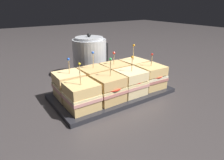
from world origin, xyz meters
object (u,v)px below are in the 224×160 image
object	(u,v)px
sandwich_front_far_right	(151,77)
sandwich_back_far_right	(134,70)
sandwich_front_center_right	(131,82)
sandwich_front_center_left	(108,88)
sandwich_front_far_left	(82,96)
sandwich_back_far_left	(69,85)
sandwich_back_center_right	(115,74)
kettle_steel	(90,58)
serving_platter	(112,93)
sandwich_back_center_left	(94,79)

from	to	relation	value
sandwich_front_far_right	sandwich_back_far_right	size ratio (longest dim) A/B	0.89
sandwich_front_far_right	sandwich_front_center_right	bearing A→B (deg)	-178.95
sandwich_front_center_right	sandwich_front_center_left	bearing A→B (deg)	-179.71
sandwich_front_far_left	sandwich_back_far_left	distance (m)	0.12
sandwich_front_center_right	sandwich_back_far_left	size ratio (longest dim) A/B	1.01
sandwich_back_center_right	kettle_steel	bearing A→B (deg)	94.39
serving_platter	sandwich_back_center_left	xyz separation A→B (m)	(-0.06, 0.06, 0.06)
sandwich_front_far_left	sandwich_front_center_right	xyz separation A→B (m)	(0.23, -0.00, 0.00)
sandwich_front_center_right	sandwich_back_far_right	world-z (taller)	sandwich_back_far_right
sandwich_front_center_right	sandwich_front_far_right	xyz separation A→B (m)	(0.12, 0.00, 0.00)
sandwich_back_center_right	sandwich_back_far_right	world-z (taller)	sandwich_back_far_right
sandwich_front_far_right	kettle_steel	bearing A→B (deg)	112.38
serving_platter	sandwich_front_far_right	distance (m)	0.20
sandwich_front_center_left	sandwich_back_far_left	xyz separation A→B (m)	(-0.12, 0.12, -0.00)
sandwich_back_far_left	sandwich_back_center_right	size ratio (longest dim) A/B	1.03
serving_platter	sandwich_back_center_left	distance (m)	0.10
sandwich_front_far_right	kettle_steel	distance (m)	0.36
kettle_steel	sandwich_back_center_right	bearing A→B (deg)	-85.61
sandwich_back_far_left	sandwich_back_center_right	bearing A→B (deg)	0.02
sandwich_front_center_right	sandwich_back_center_left	xyz separation A→B (m)	(-0.11, 0.12, 0.00)
sandwich_front_far_right	sandwich_back_far_right	bearing A→B (deg)	90.66
sandwich_back_center_left	sandwich_back_center_right	world-z (taller)	sandwich_back_center_left
sandwich_front_center_left	kettle_steel	distance (m)	0.35
sandwich_front_far_right	sandwich_back_far_left	xyz separation A→B (m)	(-0.35, 0.12, -0.00)
serving_platter	kettle_steel	world-z (taller)	kettle_steel
sandwich_front_far_left	sandwich_front_center_left	xyz separation A→B (m)	(0.12, -0.00, 0.00)
sandwich_front_far_right	sandwich_back_center_left	bearing A→B (deg)	153.32
sandwich_front_far_left	sandwich_front_far_right	bearing A→B (deg)	0.30
sandwich_front_far_right	sandwich_back_center_left	world-z (taller)	sandwich_back_center_left
sandwich_back_center_left	kettle_steel	size ratio (longest dim) A/B	0.75
sandwich_front_center_right	sandwich_back_center_right	distance (m)	0.12
sandwich_back_far_left	sandwich_back_center_right	world-z (taller)	sandwich_back_far_left
sandwich_back_center_left	kettle_steel	world-z (taller)	kettle_steel
sandwich_front_far_left	sandwich_back_center_left	size ratio (longest dim) A/B	1.01
serving_platter	sandwich_front_center_left	xyz separation A→B (m)	(-0.06, -0.06, 0.06)
sandwich_front_center_left	kettle_steel	bearing A→B (deg)	73.22
sandwich_front_center_left	sandwich_back_far_left	bearing A→B (deg)	133.67
serving_platter	sandwich_back_far_right	xyz separation A→B (m)	(0.18, 0.06, 0.06)
sandwich_front_center_left	sandwich_back_far_right	bearing A→B (deg)	27.17
kettle_steel	serving_platter	bearing A→B (deg)	-98.49
sandwich_front_center_right	kettle_steel	xyz separation A→B (m)	(-0.02, 0.34, 0.04)
sandwich_back_center_right	sandwich_back_far_right	distance (m)	0.12
sandwich_back_far_left	kettle_steel	distance (m)	0.31
serving_platter	sandwich_front_far_right	size ratio (longest dim) A/B	3.19
sandwich_front_far_left	kettle_steel	distance (m)	0.40
sandwich_back_center_left	sandwich_back_far_left	bearing A→B (deg)	179.95
sandwich_front_far_left	sandwich_back_center_left	xyz separation A→B (m)	(0.12, 0.12, 0.00)
sandwich_front_center_left	sandwich_back_center_right	size ratio (longest dim) A/B	1.09
sandwich_front_center_left	sandwich_back_center_right	world-z (taller)	sandwich_front_center_left
sandwich_front_center_left	sandwich_back_far_right	world-z (taller)	sandwich_back_far_right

